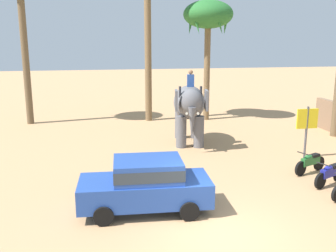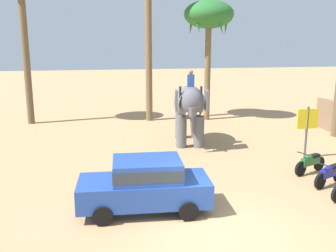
# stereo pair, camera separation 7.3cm
# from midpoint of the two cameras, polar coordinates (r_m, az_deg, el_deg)

# --- Properties ---
(ground_plane) EXTENTS (120.00, 120.00, 0.00)m
(ground_plane) POSITION_cam_midpoint_polar(r_m,az_deg,el_deg) (11.15, 7.45, -15.80)
(ground_plane) COLOR tan
(car_sedan_foreground) EXTENTS (4.19, 2.06, 1.70)m
(car_sedan_foreground) POSITION_cam_midpoint_polar(r_m,az_deg,el_deg) (12.08, -3.49, -8.52)
(car_sedan_foreground) COLOR #23479E
(car_sedan_foreground) RESTS_ON ground
(elephant_with_mahout) EXTENTS (2.15, 3.99, 3.88)m
(elephant_with_mahout) POSITION_cam_midpoint_polar(r_m,az_deg,el_deg) (19.53, 3.12, 3.00)
(elephant_with_mahout) COLOR slate
(elephant_with_mahout) RESTS_ON ground
(motorcycle_far_in_row) EXTENTS (1.68, 0.89, 0.94)m
(motorcycle_far_in_row) POSITION_cam_midpoint_polar(r_m,az_deg,el_deg) (15.45, 22.99, -6.55)
(motorcycle_far_in_row) COLOR black
(motorcycle_far_in_row) RESTS_ON ground
(motorcycle_end_of_row) EXTENTS (1.69, 0.87, 0.94)m
(motorcycle_end_of_row) POSITION_cam_midpoint_polar(r_m,az_deg,el_deg) (16.54, 20.41, -5.08)
(motorcycle_end_of_row) COLOR black
(motorcycle_end_of_row) RESTS_ON ground
(palm_tree_far_back) EXTENTS (3.20, 3.20, 7.79)m
(palm_tree_far_back) POSITION_cam_midpoint_polar(r_m,az_deg,el_deg) (25.52, 5.94, 15.83)
(palm_tree_far_back) COLOR brown
(palm_tree_far_back) RESTS_ON ground
(signboard_yellow) EXTENTS (1.00, 0.10, 2.40)m
(signboard_yellow) POSITION_cam_midpoint_polar(r_m,az_deg,el_deg) (18.21, 19.99, 0.54)
(signboard_yellow) COLOR #4C4C51
(signboard_yellow) RESTS_ON ground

